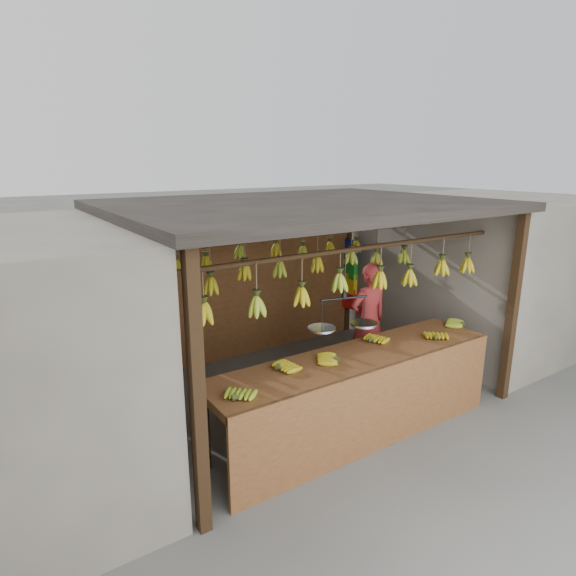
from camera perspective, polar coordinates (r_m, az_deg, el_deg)
ground at (r=6.27m, az=1.55°, el=-12.16°), size 80.00×80.00×0.00m
stall at (r=5.92m, az=-0.15°, el=6.35°), size 4.30×3.30×2.40m
neighbor_right at (r=8.38m, az=22.21°, el=2.09°), size 3.00×3.00×2.30m
counter at (r=5.05m, az=8.93°, el=-10.49°), size 3.48×0.76×0.96m
hanging_bananas at (r=5.71m, az=1.69°, el=2.42°), size 3.60×2.24×0.40m
balance_scale at (r=4.94m, az=6.56°, el=-4.06°), size 0.73×0.40×0.80m
vendor at (r=6.50m, az=9.50°, el=-3.82°), size 0.59×0.41×1.57m
bag_bundles at (r=8.06m, az=7.38°, el=1.52°), size 0.08×0.26×1.16m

